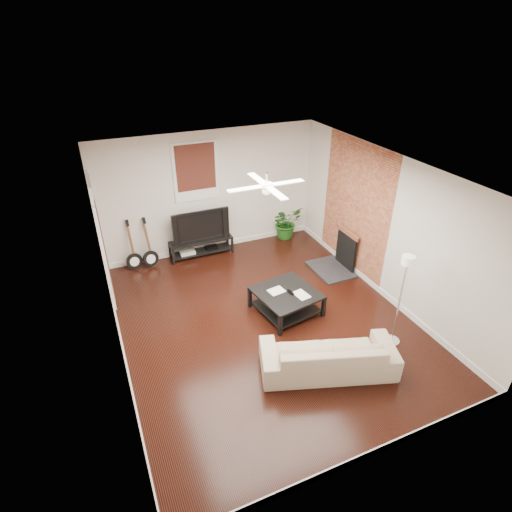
# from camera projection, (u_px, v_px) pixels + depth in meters

# --- Properties ---
(room) EXTENTS (5.01, 6.01, 2.81)m
(room) POSITION_uv_depth(u_px,v_px,m) (266.00, 254.00, 6.81)
(room) COLOR black
(room) RESTS_ON ground
(brick_accent) EXTENTS (0.02, 2.20, 2.80)m
(brick_accent) POSITION_uv_depth(u_px,v_px,m) (355.00, 208.00, 8.46)
(brick_accent) COLOR #A04A33
(brick_accent) RESTS_ON floor
(fireplace) EXTENTS (0.80, 1.10, 0.92)m
(fireplace) POSITION_uv_depth(u_px,v_px,m) (338.00, 251.00, 8.83)
(fireplace) COLOR black
(fireplace) RESTS_ON floor
(window_back) EXTENTS (1.00, 0.06, 1.30)m
(window_back) POSITION_uv_depth(u_px,v_px,m) (196.00, 172.00, 8.79)
(window_back) COLOR #3D1710
(window_back) RESTS_ON wall_back
(door_left) EXTENTS (0.08, 1.00, 2.50)m
(door_left) POSITION_uv_depth(u_px,v_px,m) (102.00, 240.00, 7.55)
(door_left) COLOR white
(door_left) RESTS_ON wall_left
(tv_stand) EXTENTS (1.45, 0.39, 0.41)m
(tv_stand) POSITION_uv_depth(u_px,v_px,m) (201.00, 247.00, 9.50)
(tv_stand) COLOR black
(tv_stand) RESTS_ON floor
(tv) EXTENTS (1.30, 0.17, 0.75)m
(tv) POSITION_uv_depth(u_px,v_px,m) (199.00, 224.00, 9.22)
(tv) COLOR black
(tv) RESTS_ON tv_stand
(coffee_table) EXTENTS (1.21, 1.21, 0.44)m
(coffee_table) POSITION_uv_depth(u_px,v_px,m) (286.00, 302.00, 7.64)
(coffee_table) COLOR black
(coffee_table) RESTS_ON floor
(sofa) EXTENTS (2.23, 1.43, 0.61)m
(sofa) POSITION_uv_depth(u_px,v_px,m) (328.00, 354.00, 6.32)
(sofa) COLOR tan
(sofa) RESTS_ON floor
(floor_lamp) EXTENTS (0.35, 0.35, 1.70)m
(floor_lamp) POSITION_uv_depth(u_px,v_px,m) (399.00, 301.00, 6.59)
(floor_lamp) COLOR silver
(floor_lamp) RESTS_ON floor
(potted_plant) EXTENTS (0.85, 0.78, 0.83)m
(potted_plant) POSITION_uv_depth(u_px,v_px,m) (286.00, 222.00, 10.18)
(potted_plant) COLOR #1D5618
(potted_plant) RESTS_ON floor
(guitar_left) EXTENTS (0.39, 0.30, 1.14)m
(guitar_left) POSITION_uv_depth(u_px,v_px,m) (132.00, 246.00, 8.76)
(guitar_left) COLOR black
(guitar_left) RESTS_ON floor
(guitar_right) EXTENTS (0.40, 0.33, 1.14)m
(guitar_right) POSITION_uv_depth(u_px,v_px,m) (149.00, 244.00, 8.86)
(guitar_right) COLOR black
(guitar_right) RESTS_ON floor
(ceiling_fan) EXTENTS (1.24, 1.24, 0.32)m
(ceiling_fan) POSITION_uv_depth(u_px,v_px,m) (266.00, 186.00, 6.21)
(ceiling_fan) COLOR white
(ceiling_fan) RESTS_ON ceiling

